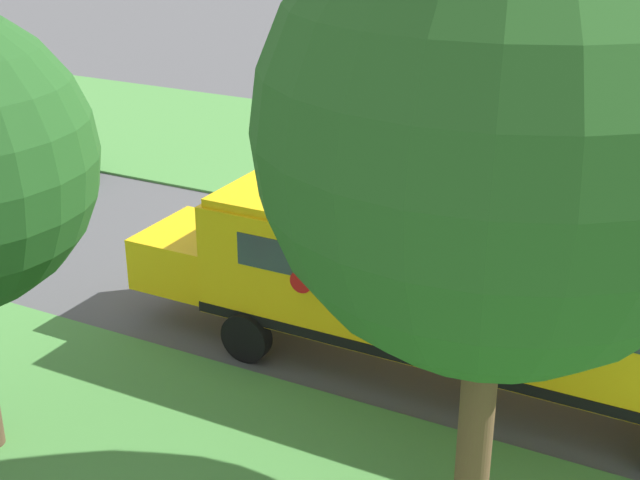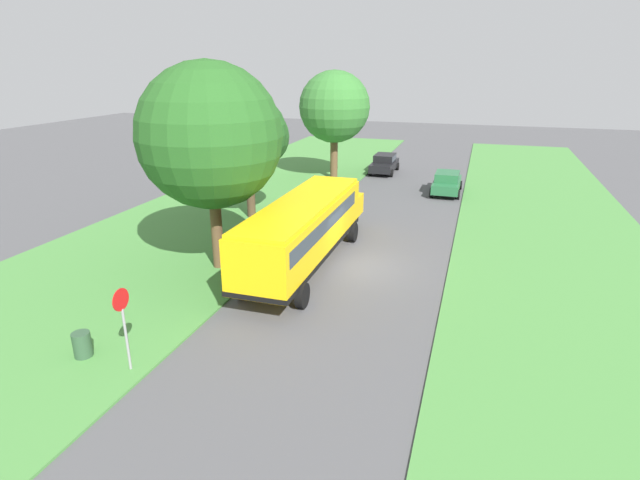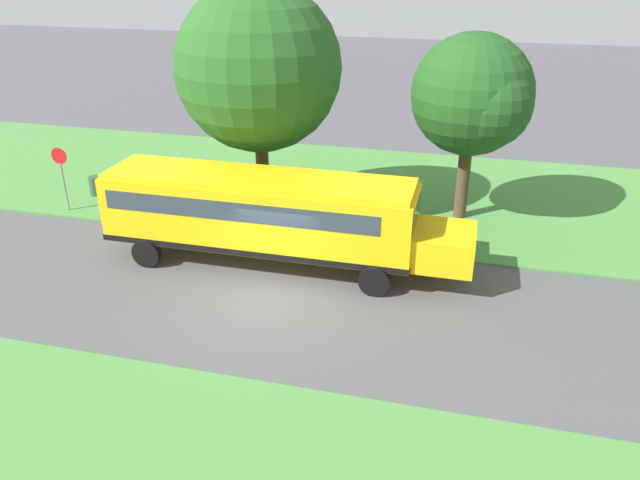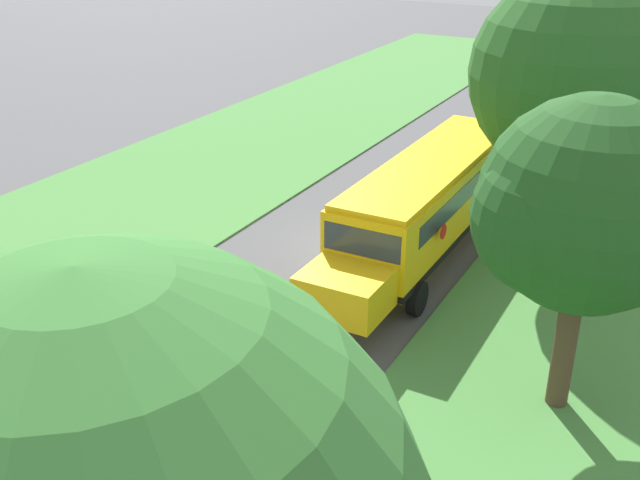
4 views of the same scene
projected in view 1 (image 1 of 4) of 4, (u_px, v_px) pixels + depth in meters
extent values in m
plane|color=#4C4C4F|center=(465.00, 319.00, 18.94)|extent=(120.00, 120.00, 0.00)
cube|color=#47843D|center=(565.00, 190.00, 26.28)|extent=(10.00, 80.00, 0.07)
cube|color=yellow|center=(481.00, 291.00, 15.91)|extent=(2.50, 10.50, 2.20)
cube|color=yellow|center=(196.00, 254.00, 18.76)|extent=(2.20, 1.90, 1.10)
cube|color=yellow|center=(486.00, 230.00, 15.45)|extent=(2.35, 10.29, 0.16)
cube|color=black|center=(477.00, 339.00, 16.29)|extent=(2.54, 10.54, 0.20)
cube|color=#2D3842|center=(499.00, 271.00, 15.60)|extent=(2.53, 9.24, 0.64)
cube|color=#2D3842|center=(234.00, 218.00, 17.94)|extent=(2.25, 0.12, 0.80)
cylinder|color=red|center=(301.00, 282.00, 15.91)|extent=(0.03, 0.44, 0.44)
cylinder|color=black|center=(247.00, 337.00, 17.22)|extent=(0.30, 1.00, 1.00)
cylinder|color=black|center=(308.00, 286.00, 19.26)|extent=(0.30, 1.00, 1.00)
cube|color=#236038|center=(23.00, 155.00, 27.46)|extent=(1.80, 4.40, 0.64)
cube|color=#236038|center=(24.00, 136.00, 27.15)|extent=(1.60, 2.20, 0.60)
cube|color=#2D3842|center=(24.00, 135.00, 27.15)|extent=(1.62, 2.02, 0.45)
cylinder|color=black|center=(10.00, 150.00, 28.95)|extent=(0.22, 0.64, 0.64)
cylinder|color=black|center=(40.00, 180.00, 26.22)|extent=(0.22, 0.64, 0.64)
cylinder|color=black|center=(82.00, 163.00, 27.68)|extent=(0.22, 0.64, 0.64)
cylinder|color=brown|center=(477.00, 416.00, 12.45)|extent=(0.50, 0.50, 3.66)
sphere|color=#23561E|center=(500.00, 130.00, 10.83)|extent=(6.12, 6.12, 6.12)
sphere|color=#23561E|center=(468.00, 173.00, 10.40)|extent=(4.08, 4.08, 4.08)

